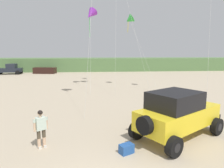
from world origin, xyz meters
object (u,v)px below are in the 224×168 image
person_watching (41,127)px  distant_sedan (45,70)px  cooler_box (126,149)px  distant_pickup (10,69)px  kite_white_parafoil (129,20)px  kite_red_delta (91,14)px  jeep (178,113)px

person_watching → distant_sedan: bearing=103.5°
cooler_box → distant_pickup: (-17.45, 31.47, 0.75)m
person_watching → distant_pickup: distant_pickup is taller
distant_sedan → kite_white_parafoil: kite_white_parafoil is taller
kite_red_delta → cooler_box: bearing=-84.2°
kite_white_parafoil → person_watching: bearing=-113.5°
distant_pickup → distant_sedan: 6.44m
distant_pickup → kite_white_parafoil: (20.19, -16.22, 6.78)m
person_watching → kite_red_delta: size_ratio=0.18×
person_watching → distant_pickup: bearing=114.4°
cooler_box → kite_white_parafoil: kite_white_parafoil is taller
cooler_box → jeep: bearing=-1.0°
person_watching → kite_red_delta: (1.95, 14.82, 7.36)m
jeep → cooler_box: jeep is taller
jeep → cooler_box: size_ratio=8.86×
jeep → kite_white_parafoil: bearing=89.7°
jeep → distant_sedan: jeep is taller
distant_sedan → kite_white_parafoil: bearing=-40.2°
distant_pickup → kite_white_parafoil: kite_white_parafoil is taller
cooler_box → kite_white_parafoil: (2.74, 15.25, 7.53)m
jeep → kite_white_parafoil: kite_white_parafoil is taller
jeep → kite_red_delta: bearing=106.6°
cooler_box → kite_red_delta: size_ratio=0.06×
person_watching → kite_white_parafoil: (6.28, 14.47, 6.78)m
jeep → person_watching: bearing=-175.0°
cooler_box → kite_red_delta: bearing=68.4°
person_watching → cooler_box: bearing=-12.5°
kite_red_delta → person_watching: bearing=-97.5°
distant_pickup → person_watching: bearing=-65.6°
distant_pickup → kite_white_parafoil: bearing=-38.8°
jeep → kite_red_delta: (-4.26, 14.28, 7.09)m
kite_red_delta → jeep: bearing=-73.4°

